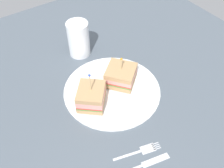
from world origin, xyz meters
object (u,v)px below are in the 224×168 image
(knife, at_px, (147,163))
(drink_glass, at_px, (79,41))
(plate, at_px, (112,90))
(fork, at_px, (142,150))
(sandwich_half_front, at_px, (91,96))
(sandwich_half_back, at_px, (121,75))

(knife, bearing_deg, drink_glass, -98.87)
(plate, xyz_separation_m, fork, (0.05, 0.20, -0.00))
(sandwich_half_front, height_order, fork, sandwich_half_front)
(plate, height_order, drink_glass, drink_glass)
(plate, xyz_separation_m, sandwich_half_back, (-0.04, -0.01, 0.03))
(sandwich_half_back, bearing_deg, plate, 14.07)
(sandwich_half_back, bearing_deg, sandwich_half_front, 10.54)
(sandwich_half_front, bearing_deg, fork, 97.89)
(sandwich_half_back, distance_m, fork, 0.23)
(sandwich_half_front, relative_size, fork, 0.93)
(sandwich_half_front, xyz_separation_m, fork, (-0.03, 0.19, -0.03))
(sandwich_half_front, relative_size, sandwich_half_back, 0.99)
(sandwich_half_back, bearing_deg, fork, 67.56)
(plate, relative_size, knife, 2.20)
(drink_glass, bearing_deg, sandwich_half_front, 68.68)
(sandwich_half_front, height_order, sandwich_half_back, sandwich_half_front)
(sandwich_half_front, height_order, knife, sandwich_half_front)
(sandwich_half_back, xyz_separation_m, knife, (0.10, 0.25, -0.03))
(drink_glass, xyz_separation_m, knife, (0.07, 0.44, -0.05))
(knife, bearing_deg, fork, -108.96)
(drink_glass, bearing_deg, sandwich_half_back, 99.00)
(fork, height_order, knife, same)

